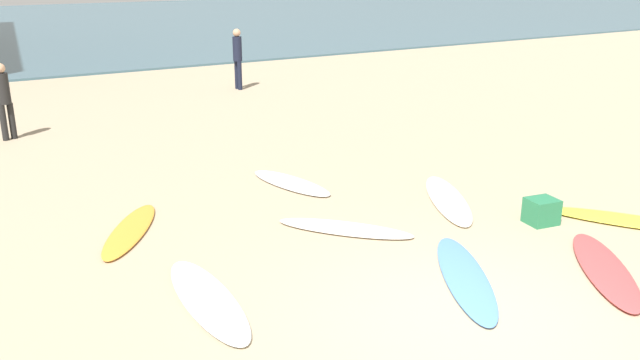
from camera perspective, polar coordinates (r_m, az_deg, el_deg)
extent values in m
plane|color=tan|center=(7.93, 12.75, -11.68)|extent=(120.00, 120.00, 0.00)
cube|color=#426675|center=(44.74, -24.69, 11.78)|extent=(120.00, 40.00, 0.08)
ellipsoid|color=white|center=(11.54, 10.84, -1.62)|extent=(1.70, 2.48, 0.06)
ellipsoid|color=#F69F34|center=(10.45, -15.89, -4.15)|extent=(1.56, 2.13, 0.06)
ellipsoid|color=white|center=(8.24, -9.56, -9.97)|extent=(0.71, 2.39, 0.07)
ellipsoid|color=white|center=(10.13, 2.15, -4.14)|extent=(1.80, 1.94, 0.07)
ellipsoid|color=white|center=(12.15, -2.50, -0.24)|extent=(1.01, 2.06, 0.07)
ellipsoid|color=#D94B4C|center=(9.60, 23.10, -6.99)|extent=(1.89, 2.24, 0.08)
ellipsoid|color=#568FDE|center=(8.85, 12.26, -8.07)|extent=(1.73, 2.45, 0.06)
ellipsoid|color=yellow|center=(11.47, 24.81, -3.15)|extent=(1.90, 2.43, 0.07)
cylinder|color=#191E33|center=(21.21, -6.86, 8.83)|extent=(0.14, 0.14, 0.89)
cylinder|color=#191E33|center=(21.39, -7.09, 8.90)|extent=(0.14, 0.14, 0.89)
cylinder|color=#191E33|center=(21.18, -7.06, 11.03)|extent=(0.29, 0.29, 0.74)
sphere|color=tan|center=(21.12, -7.11, 12.35)|extent=(0.24, 0.24, 0.24)
cylinder|color=black|center=(16.63, -25.36, 4.44)|extent=(0.14, 0.14, 0.82)
cylinder|color=black|center=(16.73, -24.77, 4.59)|extent=(0.14, 0.14, 0.82)
cylinder|color=black|center=(16.54, -25.41, 7.04)|extent=(0.37, 0.37, 0.68)
sphere|color=tan|center=(16.47, -25.63, 8.58)|extent=(0.22, 0.22, 0.22)
cube|color=#287F51|center=(10.88, 18.35, -2.54)|extent=(0.50, 0.46, 0.40)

